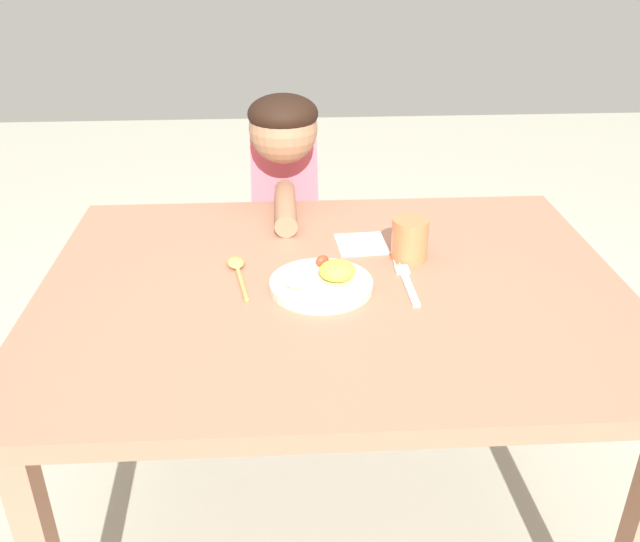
{
  "coord_description": "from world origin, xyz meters",
  "views": [
    {
      "loc": [
        -0.1,
        -1.26,
        1.42
      ],
      "look_at": [
        -0.03,
        0.02,
        0.74
      ],
      "focal_mm": 38.14,
      "sensor_mm": 36.0,
      "label": 1
    }
  ],
  "objects": [
    {
      "name": "plate",
      "position": [
        -0.02,
        -0.02,
        0.74
      ],
      "size": [
        0.22,
        0.22,
        0.06
      ],
      "color": "beige",
      "rests_on": "dining_table"
    },
    {
      "name": "dining_table",
      "position": [
        0.0,
        0.0,
        0.65
      ],
      "size": [
        1.24,
        0.94,
        0.72
      ],
      "color": "#A36B51",
      "rests_on": "ground_plane"
    },
    {
      "name": "ground_plane",
      "position": [
        0.0,
        0.0,
        0.0
      ],
      "size": [
        8.0,
        8.0,
        0.0
      ],
      "primitive_type": "plane",
      "color": "#ADAC99"
    },
    {
      "name": "napkin",
      "position": [
        0.08,
        0.19,
        0.73
      ],
      "size": [
        0.12,
        0.13,
        0.0
      ],
      "primitive_type": "cube",
      "rotation": [
        0.0,
        0.0,
        0.07
      ],
      "color": "white",
      "rests_on": "dining_table"
    },
    {
      "name": "fork",
      "position": [
        0.16,
        -0.01,
        0.73
      ],
      "size": [
        0.03,
        0.21,
        0.01
      ],
      "rotation": [
        0.0,
        0.0,
        1.59
      ],
      "color": "silver",
      "rests_on": "dining_table"
    },
    {
      "name": "spoon",
      "position": [
        -0.21,
        0.07,
        0.73
      ],
      "size": [
        0.06,
        0.2,
        0.02
      ],
      "rotation": [
        0.0,
        0.0,
        1.75
      ],
      "color": "tan",
      "rests_on": "dining_table"
    },
    {
      "name": "person",
      "position": [
        -0.1,
        0.59,
        0.58
      ],
      "size": [
        0.2,
        0.5,
        1.01
      ],
      "rotation": [
        0.0,
        0.0,
        3.14
      ],
      "color": "#415673",
      "rests_on": "ground_plane"
    },
    {
      "name": "drinking_cup",
      "position": [
        0.18,
        0.11,
        0.77
      ],
      "size": [
        0.08,
        0.08,
        0.1
      ],
      "primitive_type": "cylinder",
      "color": "#EA6E42",
      "rests_on": "dining_table"
    }
  ]
}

